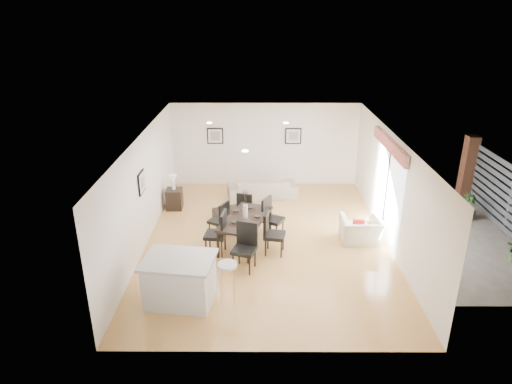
{
  "coord_description": "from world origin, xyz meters",
  "views": [
    {
      "loc": [
        -0.23,
        -10.2,
        5.49
      ],
      "look_at": [
        -0.28,
        0.4,
        1.17
      ],
      "focal_mm": 32.0,
      "sensor_mm": 36.0,
      "label": 1
    }
  ],
  "objects_px": {
    "dining_chair_enear": "(271,231)",
    "coffee_table": "(231,215)",
    "dining_chair_wfar": "(221,218)",
    "dining_chair_head": "(245,243)",
    "dining_table": "(245,220)",
    "side_table": "(174,199)",
    "sofa": "(262,188)",
    "bar_stool": "(227,269)",
    "dining_chair_foot": "(246,207)",
    "dining_chair_wnear": "(219,231)",
    "dining_chair_efar": "(270,215)",
    "kitchen_island": "(180,280)",
    "armchair": "(361,230)"
  },
  "relations": [
    {
      "from": "side_table",
      "to": "dining_chair_foot",
      "type": "bearing_deg",
      "value": -26.95
    },
    {
      "from": "dining_chair_head",
      "to": "kitchen_island",
      "type": "bearing_deg",
      "value": -117.19
    },
    {
      "from": "sofa",
      "to": "kitchen_island",
      "type": "relative_size",
      "value": 1.39
    },
    {
      "from": "kitchen_island",
      "to": "side_table",
      "type": "bearing_deg",
      "value": 108.95
    },
    {
      "from": "dining_chair_enear",
      "to": "kitchen_island",
      "type": "height_order",
      "value": "dining_chair_enear"
    },
    {
      "from": "dining_chair_head",
      "to": "kitchen_island",
      "type": "height_order",
      "value": "dining_chair_head"
    },
    {
      "from": "sofa",
      "to": "kitchen_island",
      "type": "height_order",
      "value": "kitchen_island"
    },
    {
      "from": "dining_chair_wfar",
      "to": "dining_chair_enear",
      "type": "xyz_separation_m",
      "value": [
        1.24,
        -0.82,
        0.06
      ]
    },
    {
      "from": "dining_chair_wfar",
      "to": "dining_chair_foot",
      "type": "bearing_deg",
      "value": 167.53
    },
    {
      "from": "dining_chair_wnear",
      "to": "side_table",
      "type": "relative_size",
      "value": 1.78
    },
    {
      "from": "armchair",
      "to": "bar_stool",
      "type": "height_order",
      "value": "bar_stool"
    },
    {
      "from": "dining_chair_efar",
      "to": "sofa",
      "type": "bearing_deg",
      "value": 33.43
    },
    {
      "from": "dining_chair_enear",
      "to": "side_table",
      "type": "height_order",
      "value": "dining_chair_enear"
    },
    {
      "from": "coffee_table",
      "to": "dining_chair_head",
      "type": "bearing_deg",
      "value": -102.9
    },
    {
      "from": "bar_stool",
      "to": "dining_chair_enear",
      "type": "bearing_deg",
      "value": 64.88
    },
    {
      "from": "dining_chair_enear",
      "to": "coffee_table",
      "type": "height_order",
      "value": "dining_chair_enear"
    },
    {
      "from": "dining_chair_wfar",
      "to": "dining_chair_head",
      "type": "relative_size",
      "value": 0.88
    },
    {
      "from": "armchair",
      "to": "dining_table",
      "type": "xyz_separation_m",
      "value": [
        -2.87,
        -0.17,
        0.34
      ]
    },
    {
      "from": "side_table",
      "to": "dining_chair_head",
      "type": "bearing_deg",
      "value": -56.4
    },
    {
      "from": "dining_chair_efar",
      "to": "dining_chair_head",
      "type": "relative_size",
      "value": 0.94
    },
    {
      "from": "sofa",
      "to": "dining_chair_efar",
      "type": "height_order",
      "value": "dining_chair_efar"
    },
    {
      "from": "sofa",
      "to": "bar_stool",
      "type": "distance_m",
      "value": 5.45
    },
    {
      "from": "side_table",
      "to": "kitchen_island",
      "type": "bearing_deg",
      "value": -78.9
    },
    {
      "from": "sofa",
      "to": "dining_table",
      "type": "bearing_deg",
      "value": 72.82
    },
    {
      "from": "dining_chair_wfar",
      "to": "dining_chair_wnear",
      "type": "bearing_deg",
      "value": 30.09
    },
    {
      "from": "dining_chair_enear",
      "to": "dining_chair_efar",
      "type": "bearing_deg",
      "value": 9.15
    },
    {
      "from": "dining_chair_wnear",
      "to": "dining_chair_efar",
      "type": "bearing_deg",
      "value": 135.03
    },
    {
      "from": "dining_chair_efar",
      "to": "bar_stool",
      "type": "relative_size",
      "value": 1.21
    },
    {
      "from": "dining_table",
      "to": "dining_chair_enear",
      "type": "relative_size",
      "value": 1.83
    },
    {
      "from": "dining_chair_head",
      "to": "kitchen_island",
      "type": "xyz_separation_m",
      "value": [
        -1.27,
        -1.27,
        -0.12
      ]
    },
    {
      "from": "dining_chair_enear",
      "to": "side_table",
      "type": "xyz_separation_m",
      "value": [
        -2.73,
        2.58,
        -0.29
      ]
    },
    {
      "from": "sofa",
      "to": "dining_chair_wfar",
      "type": "relative_size",
      "value": 2.18
    },
    {
      "from": "armchair",
      "to": "dining_chair_head",
      "type": "height_order",
      "value": "dining_chair_head"
    },
    {
      "from": "dining_chair_wnear",
      "to": "dining_chair_enear",
      "type": "distance_m",
      "value": 1.22
    },
    {
      "from": "dining_chair_foot",
      "to": "dining_chair_head",
      "type": "bearing_deg",
      "value": 107.58
    },
    {
      "from": "armchair",
      "to": "dining_table",
      "type": "height_order",
      "value": "dining_table"
    },
    {
      "from": "dining_table",
      "to": "kitchen_island",
      "type": "relative_size",
      "value": 1.3
    },
    {
      "from": "kitchen_island",
      "to": "dining_chair_wnear",
      "type": "bearing_deg",
      "value": 79.46
    },
    {
      "from": "dining_chair_wnear",
      "to": "dining_table",
      "type": "bearing_deg",
      "value": 134.45
    },
    {
      "from": "dining_table",
      "to": "dining_chair_enear",
      "type": "xyz_separation_m",
      "value": [
        0.61,
        -0.42,
        -0.06
      ]
    },
    {
      "from": "dining_chair_wfar",
      "to": "side_table",
      "type": "height_order",
      "value": "dining_chair_wfar"
    },
    {
      "from": "dining_table",
      "to": "dining_chair_efar",
      "type": "xyz_separation_m",
      "value": [
        0.62,
        0.48,
        -0.08
      ]
    },
    {
      "from": "armchair",
      "to": "coffee_table",
      "type": "distance_m",
      "value": 3.51
    },
    {
      "from": "dining_chair_foot",
      "to": "kitchen_island",
      "type": "relative_size",
      "value": 0.63
    },
    {
      "from": "dining_chair_wfar",
      "to": "kitchen_island",
      "type": "relative_size",
      "value": 0.64
    },
    {
      "from": "dining_chair_wfar",
      "to": "dining_chair_foot",
      "type": "height_order",
      "value": "dining_chair_wfar"
    },
    {
      "from": "dining_chair_wfar",
      "to": "coffee_table",
      "type": "xyz_separation_m",
      "value": [
        0.19,
        0.93,
        -0.35
      ]
    },
    {
      "from": "armchair",
      "to": "coffee_table",
      "type": "height_order",
      "value": "armchair"
    },
    {
      "from": "dining_chair_enear",
      "to": "dining_table",
      "type": "bearing_deg",
      "value": 65.3
    },
    {
      "from": "side_table",
      "to": "kitchen_island",
      "type": "height_order",
      "value": "kitchen_island"
    }
  ]
}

